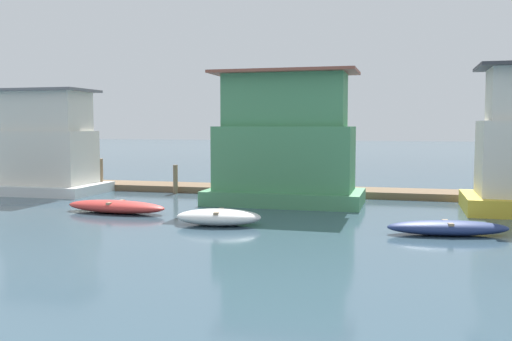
% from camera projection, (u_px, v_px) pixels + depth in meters
% --- Properties ---
extents(ground_plane, '(200.00, 200.00, 0.00)m').
position_uv_depth(ground_plane, '(262.00, 201.00, 24.32)').
color(ground_plane, '#385160').
extents(dock_walkway, '(33.80, 2.20, 0.30)m').
position_uv_depth(dock_walkway, '(278.00, 190.00, 27.29)').
color(dock_walkway, brown).
rests_on(dock_walkway, ground_plane).
extents(houseboat_white, '(5.01, 3.56, 4.93)m').
position_uv_depth(houseboat_white, '(48.00, 147.00, 27.12)').
color(houseboat_white, white).
rests_on(houseboat_white, ground_plane).
extents(houseboat_green, '(6.40, 3.26, 5.45)m').
position_uv_depth(houseboat_green, '(285.00, 147.00, 23.41)').
color(houseboat_green, '#4C9360').
rests_on(houseboat_green, ground_plane).
extents(dinghy_red, '(4.13, 1.56, 0.46)m').
position_uv_depth(dinghy_red, '(116.00, 207.00, 21.13)').
color(dinghy_red, red).
rests_on(dinghy_red, ground_plane).
extents(dinghy_white, '(2.94, 1.74, 0.53)m').
position_uv_depth(dinghy_white, '(219.00, 217.00, 18.50)').
color(dinghy_white, white).
rests_on(dinghy_white, ground_plane).
extents(dinghy_navy, '(3.67, 1.63, 0.43)m').
position_uv_depth(dinghy_navy, '(448.00, 228.00, 16.81)').
color(dinghy_navy, navy).
rests_on(dinghy_navy, ground_plane).
extents(mooring_post_near_left, '(0.22, 0.22, 1.36)m').
position_uv_depth(mooring_post_near_left, '(175.00, 179.00, 27.15)').
color(mooring_post_near_left, '#846B4C').
rests_on(mooring_post_near_left, ground_plane).
extents(mooring_post_centre, '(0.31, 0.31, 1.60)m').
position_uv_depth(mooring_post_centre, '(100.00, 175.00, 28.16)').
color(mooring_post_centre, '#846B4C').
rests_on(mooring_post_centre, ground_plane).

